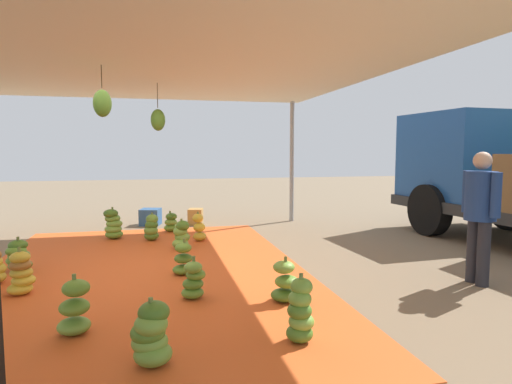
{
  "coord_description": "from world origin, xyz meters",
  "views": [
    {
      "loc": [
        5.94,
        0.16,
        1.65
      ],
      "look_at": [
        0.02,
        1.54,
        1.07
      ],
      "focal_mm": 30.62,
      "sensor_mm": 36.0,
      "label": 1
    }
  ],
  "objects": [
    {
      "name": "banana_bunch_5",
      "position": [
        -1.37,
        0.58,
        0.23
      ],
      "size": [
        0.39,
        0.36,
        0.51
      ],
      "color": "#75A83D",
      "rests_on": "tarp_orange"
    },
    {
      "name": "banana_bunch_8",
      "position": [
        2.62,
        0.11,
        0.24
      ],
      "size": [
        0.4,
        0.4,
        0.52
      ],
      "color": "#6B9E38",
      "rests_on": "tarp_orange"
    },
    {
      "name": "banana_bunch_7",
      "position": [
        1.17,
        0.56,
        0.21
      ],
      "size": [
        0.35,
        0.35,
        0.48
      ],
      "color": "#60932D",
      "rests_on": "tarp_orange"
    },
    {
      "name": "ground_plane",
      "position": [
        0.0,
        3.0,
        0.0
      ],
      "size": [
        40.0,
        40.0,
        0.0
      ],
      "primitive_type": "plane",
      "color": "#7F6B51"
    },
    {
      "name": "banana_bunch_4",
      "position": [
        -1.92,
        0.93,
        0.24
      ],
      "size": [
        0.33,
        0.33,
        0.54
      ],
      "color": "gold",
      "rests_on": "tarp_orange"
    },
    {
      "name": "banana_bunch_3",
      "position": [
        -2.52,
        -0.61,
        0.27
      ],
      "size": [
        0.44,
        0.45,
        0.6
      ],
      "color": "#60932D",
      "rests_on": "tarp_orange"
    },
    {
      "name": "banana_bunch_6",
      "position": [
        1.91,
        -0.56,
        0.24
      ],
      "size": [
        0.41,
        0.4,
        0.56
      ],
      "color": "#6B9E38",
      "rests_on": "tarp_orange"
    },
    {
      "name": "banana_bunch_11",
      "position": [
        -0.51,
        -1.68,
        0.21
      ],
      "size": [
        0.43,
        0.42,
        0.47
      ],
      "color": "#518428",
      "rests_on": "tarp_orange"
    },
    {
      "name": "worker_0",
      "position": [
        1.42,
        4.04,
        0.96
      ],
      "size": [
        0.6,
        0.37,
        1.64
      ],
      "color": "#26262D",
      "rests_on": "ground"
    },
    {
      "name": "tent_canopy",
      "position": [
        -0.01,
        -0.09,
        2.75
      ],
      "size": [
        8.0,
        7.0,
        2.84
      ],
      "color": "#9EA0A5",
      "rests_on": "ground"
    },
    {
      "name": "banana_bunch_9",
      "position": [
        0.58,
        -1.35,
        0.24
      ],
      "size": [
        0.36,
        0.38,
        0.55
      ],
      "color": "gold",
      "rests_on": "tarp_orange"
    },
    {
      "name": "tarp_orange",
      "position": [
        0.0,
        0.0,
        0.01
      ],
      "size": [
        6.74,
        4.32,
        0.01
      ],
      "primitive_type": "cube",
      "color": "#E05B23",
      "rests_on": "ground"
    },
    {
      "name": "banana_bunch_0",
      "position": [
        2.5,
        1.35,
        0.27
      ],
      "size": [
        0.31,
        0.32,
        0.59
      ],
      "color": "#477523",
      "rests_on": "tarp_orange"
    },
    {
      "name": "banana_bunch_14",
      "position": [
        -2.16,
        0.09,
        0.24
      ],
      "size": [
        0.37,
        0.36,
        0.52
      ],
      "color": "#518428",
      "rests_on": "tarp_orange"
    },
    {
      "name": "banana_bunch_1",
      "position": [
        1.5,
        1.52,
        0.21
      ],
      "size": [
        0.39,
        0.39,
        0.5
      ],
      "color": "#477523",
      "rests_on": "tarp_orange"
    },
    {
      "name": "banana_bunch_13",
      "position": [
        -3.0,
        0.47,
        0.19
      ],
      "size": [
        0.39,
        0.39,
        0.43
      ],
      "color": "#60932D",
      "rests_on": "tarp_orange"
    },
    {
      "name": "crate_1",
      "position": [
        -3.81,
        1.04,
        0.18
      ],
      "size": [
        0.43,
        0.38,
        0.35
      ],
      "primitive_type": "cube",
      "rotation": [
        0.0,
        0.0,
        -0.22
      ],
      "color": "#B78947",
      "rests_on": "ground"
    },
    {
      "name": "crate_0",
      "position": [
        -3.96,
        0.06,
        0.18
      ],
      "size": [
        0.53,
        0.51,
        0.36
      ],
      "primitive_type": "cube",
      "rotation": [
        0.0,
        0.0,
        -0.25
      ],
      "color": "#335B8E",
      "rests_on": "ground"
    },
    {
      "name": "banana_bunch_15",
      "position": [
        0.2,
        0.51,
        0.21
      ],
      "size": [
        0.39,
        0.37,
        0.49
      ],
      "color": "#60932D",
      "rests_on": "tarp_orange"
    }
  ]
}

